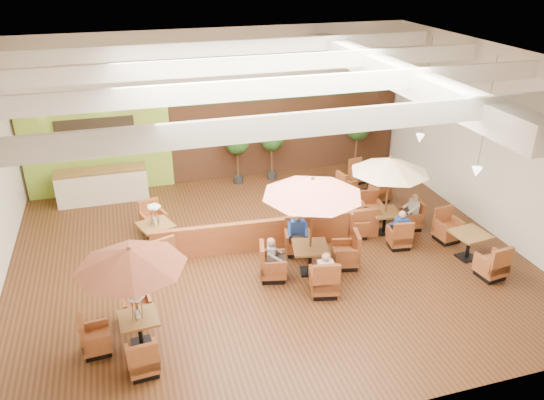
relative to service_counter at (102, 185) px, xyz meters
name	(u,v)px	position (x,y,z in m)	size (l,w,h in m)	color
room	(263,120)	(4.65, -3.88, 3.05)	(14.04, 14.00, 5.52)	#381E0F
service_counter	(102,185)	(0.00, 0.00, 0.00)	(3.00, 0.75, 1.18)	beige
booth_divider	(269,234)	(4.59, -4.71, -0.12)	(6.73, 0.18, 0.93)	brown
table_0	(130,276)	(0.65, -7.87, 1.23)	(2.41, 2.49, 2.53)	brown
table_1	(312,209)	(5.27, -6.24, 1.32)	(2.88, 2.88, 2.82)	brown
table_2	(389,181)	(8.23, -4.80, 1.14)	(2.52, 2.52, 2.52)	brown
table_3	(156,233)	(1.46, -3.78, -0.08)	(1.15, 2.85, 1.58)	brown
table_4	(468,246)	(9.80, -6.81, -0.20)	(1.01, 2.76, 1.01)	brown
table_5	(362,184)	(8.87, -1.89, -0.26)	(1.67, 2.41, 0.87)	brown
topiary_0	(237,144)	(4.81, 0.20, 0.93)	(0.87, 0.87, 2.02)	black
topiary_1	(272,141)	(6.12, 0.20, 0.92)	(0.87, 0.87, 2.01)	black
topiary_2	(357,130)	(9.55, 0.20, 1.01)	(0.92, 0.92, 2.14)	black
diner_0	(325,269)	(5.27, -7.27, 0.17)	(0.40, 0.33, 0.78)	white
diner_1	(298,230)	(5.27, -5.20, 0.18)	(0.44, 0.40, 0.82)	#214192
diner_2	(273,254)	(4.24, -6.24, 0.16)	(0.38, 0.42, 0.77)	gray
diner_3	(400,225)	(8.23, -5.72, 0.16)	(0.38, 0.31, 0.75)	#214192
diner_4	(412,207)	(9.15, -4.80, 0.15)	(0.31, 0.37, 0.72)	white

